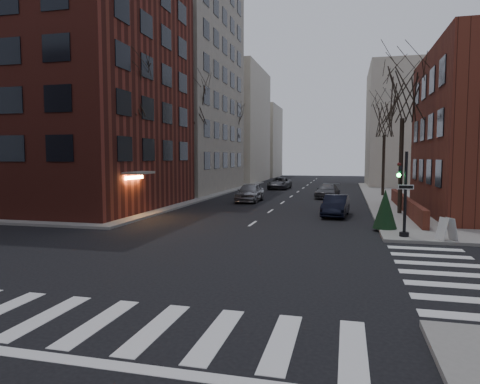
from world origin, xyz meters
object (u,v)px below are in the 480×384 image
at_px(car_lane_far, 279,183).
at_px(car_lane_silver, 250,192).
at_px(parked_sedan, 336,206).
at_px(car_lane_gray, 328,191).
at_px(evergreen_shrub, 385,209).
at_px(tree_left_a, 130,88).
at_px(tree_right_b, 385,119).
at_px(streetlamp_far, 240,155).
at_px(sandwich_board, 447,229).
at_px(streetlamp_near, 184,153).
at_px(traffic_signal, 404,199).
at_px(tree_left_b, 193,104).
at_px(tree_right_a, 403,94).
at_px(tree_left_c, 232,124).

bearing_deg(car_lane_far, car_lane_silver, -89.05).
xyz_separation_m(parked_sedan, car_lane_gray, (-1.08, 12.83, -0.02)).
bearing_deg(car_lane_silver, evergreen_shrub, -51.76).
distance_m(tree_left_a, tree_right_b, 25.19).
height_order(streetlamp_far, sandwich_board, streetlamp_far).
xyz_separation_m(tree_left_a, streetlamp_near, (0.60, 8.00, -4.23)).
distance_m(traffic_signal, evergreen_shrub, 2.40).
bearing_deg(sandwich_board, traffic_signal, 140.35).
relative_size(traffic_signal, tree_right_b, 0.44).
bearing_deg(traffic_signal, tree_left_a, 163.35).
height_order(traffic_signal, evergreen_shrub, traffic_signal).
height_order(tree_left_b, evergreen_shrub, tree_left_b).
bearing_deg(car_lane_silver, streetlamp_near, -158.21).
distance_m(tree_right_a, streetlamp_far, 29.65).
bearing_deg(evergreen_shrub, tree_left_a, 170.11).
bearing_deg(traffic_signal, streetlamp_near, 141.13).
height_order(traffic_signal, streetlamp_near, streetlamp_near).
distance_m(tree_left_c, parked_sedan, 28.11).
height_order(traffic_signal, car_lane_gray, traffic_signal).
relative_size(car_lane_gray, car_lane_far, 0.89).
xyz_separation_m(tree_left_a, sandwich_board, (18.55, -5.50, -7.80)).
xyz_separation_m(tree_left_c, sandwich_board, (18.55, -31.50, -7.36)).
bearing_deg(traffic_signal, streetlamp_far, 116.06).
distance_m(tree_right_a, car_lane_far, 25.62).
distance_m(tree_right_b, car_lane_gray, 9.10).
bearing_deg(tree_right_a, sandwich_board, -84.32).
distance_m(streetlamp_near, car_lane_silver, 6.65).
xyz_separation_m(streetlamp_far, evergreen_shrub, (15.50, -30.81, -3.05)).
distance_m(tree_left_a, car_lane_far, 27.53).
height_order(tree_left_a, car_lane_silver, tree_left_a).
bearing_deg(sandwich_board, tree_right_b, 67.95).
height_order(parked_sedan, car_lane_far, car_lane_far).
xyz_separation_m(car_lane_far, sandwich_board, (12.43, -31.20, -0.05)).
bearing_deg(tree_right_b, streetlamp_near, -149.53).
bearing_deg(car_lane_gray, tree_left_b, -158.52).
xyz_separation_m(tree_left_c, car_lane_far, (6.11, -0.30, -7.31)).
height_order(traffic_signal, streetlamp_far, streetlamp_far).
bearing_deg(streetlamp_far, tree_left_b, -92.15).
bearing_deg(parked_sedan, car_lane_gray, 99.78).
height_order(tree_right_b, car_lane_gray, tree_right_b).
height_order(tree_left_b, sandwich_board, tree_left_b).
distance_m(tree_left_c, car_lane_gray, 17.96).
bearing_deg(tree_right_b, tree_left_c, 155.56).
xyz_separation_m(streetlamp_near, streetlamp_far, (0.00, 20.00, 0.00)).
bearing_deg(car_lane_gray, tree_left_c, 145.74).
bearing_deg(streetlamp_near, tree_left_a, -94.29).
height_order(streetlamp_near, car_lane_silver, streetlamp_near).
height_order(tree_left_b, parked_sedan, tree_left_b).
relative_size(traffic_signal, parked_sedan, 0.95).
bearing_deg(car_lane_silver, streetlamp_far, 106.43).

